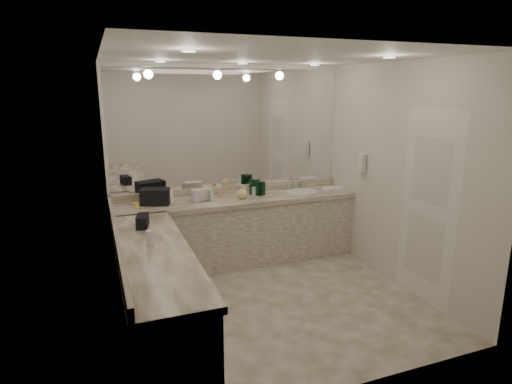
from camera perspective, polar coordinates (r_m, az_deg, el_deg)
name	(u,v)px	position (r m, az deg, el deg)	size (l,w,h in m)	color
floor	(272,302)	(4.89, 2.21, -14.39)	(3.20, 3.20, 0.00)	beige
ceiling	(275,56)	(4.33, 2.53, 17.65)	(3.20, 3.20, 0.00)	white
wall_back	(230,164)	(5.81, -3.49, 3.74)	(3.20, 0.02, 2.60)	silver
wall_left	(111,202)	(4.09, -18.73, -1.21)	(0.02, 3.00, 2.60)	silver
wall_right	(400,176)	(5.26, 18.61, 2.00)	(0.02, 3.00, 2.60)	silver
vanity_back_base	(238,232)	(5.75, -2.46, -5.41)	(3.20, 0.60, 0.84)	beige
vanity_back_top	(238,200)	(5.61, -2.48, -1.09)	(3.20, 0.64, 0.06)	beige
vanity_left_base	(155,299)	(4.14, -13.31, -13.74)	(0.60, 2.40, 0.84)	beige
vanity_left_top	(153,253)	(3.95, -13.53, -7.91)	(0.64, 2.42, 0.06)	beige
backsplash_back	(231,189)	(5.86, -3.38, 0.34)	(3.20, 0.04, 0.10)	beige
backsplash_left	(117,238)	(4.19, -18.10, -5.82)	(0.04, 3.00, 0.10)	beige
mirror_back	(230,129)	(5.74, -3.52, 8.40)	(3.12, 0.01, 1.55)	white
mirror_left	(108,149)	(4.00, -19.08, 5.40)	(0.01, 2.92, 1.55)	white
sink	(302,192)	(5.97, 6.16, -0.01)	(0.44, 0.44, 0.03)	white
faucet	(296,184)	(6.14, 5.30, 1.11)	(0.24, 0.16, 0.14)	silver
wall_phone	(362,163)	(5.77, 13.92, 3.80)	(0.06, 0.10, 0.24)	white
door	(428,208)	(4.94, 21.92, -1.98)	(0.02, 0.82, 2.10)	white
black_toiletry_bag	(156,196)	(5.42, -13.25, -0.58)	(0.35, 0.22, 0.20)	black
black_bag_spill	(142,221)	(4.58, -14.90, -3.72)	(0.11, 0.24, 0.13)	black
cream_cosmetic_case	(201,195)	(5.53, -7.31, -0.38)	(0.24, 0.14, 0.14)	beige
hand_towel	(333,189)	(6.11, 10.26, 0.44)	(0.27, 0.18, 0.04)	white
lotion_left	(150,238)	(4.02, -13.98, -5.93)	(0.07, 0.07, 0.15)	white
soap_bottle_a	(170,194)	(5.44, -11.38, -0.31)	(0.08, 0.08, 0.22)	white
soap_bottle_b	(195,196)	(5.42, -8.13, -0.54)	(0.07, 0.07, 0.16)	silver
soap_bottle_c	(242,192)	(5.55, -1.86, 0.04)	(0.14, 0.14, 0.18)	#E8D089
green_bottle_0	(258,187)	(5.81, 0.24, 0.72)	(0.07, 0.07, 0.20)	#155232
green_bottle_1	(252,187)	(5.78, -0.55, 0.70)	(0.07, 0.07, 0.21)	#155232
green_bottle_2	(259,189)	(5.71, 0.43, 0.45)	(0.07, 0.07, 0.19)	#155232
green_bottle_3	(255,187)	(5.79, -0.15, 0.66)	(0.07, 0.07, 0.19)	#155232
green_bottle_4	(263,188)	(5.74, 0.95, 0.50)	(0.06, 0.06, 0.18)	#155232
amenity_bottle_0	(275,193)	(5.73, 2.61, -0.09)	(0.05, 0.05, 0.08)	silver
amenity_bottle_1	(206,194)	(5.56, -6.67, -0.28)	(0.06, 0.06, 0.13)	white
amenity_bottle_2	(212,196)	(5.47, -5.94, -0.53)	(0.05, 0.05, 0.13)	silver
amenity_bottle_3	(255,191)	(5.82, -0.10, 0.17)	(0.05, 0.05, 0.08)	silver
amenity_bottle_4	(136,205)	(5.34, -15.67, -1.69)	(0.06, 0.06, 0.06)	#F2D84C
amenity_bottle_5	(254,191)	(5.73, -0.28, 0.14)	(0.06, 0.06, 0.12)	silver
amenity_bottle_6	(245,191)	(5.68, -1.54, 0.08)	(0.05, 0.05, 0.13)	silver
amenity_bottle_7	(220,192)	(5.68, -4.86, -0.04)	(0.06, 0.06, 0.11)	#E0B28C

